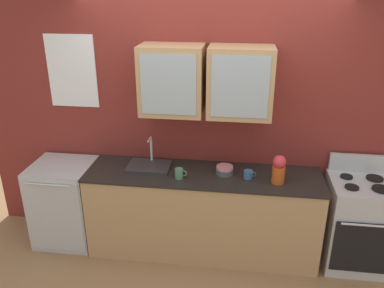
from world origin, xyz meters
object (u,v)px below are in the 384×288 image
(bowl_stack, at_px, (225,170))
(stove_range, at_px, (356,223))
(cup_near_sink, at_px, (179,174))
(dishwasher, at_px, (66,203))
(vase, at_px, (279,169))
(cup_near_bowls, at_px, (248,174))
(sink_faucet, at_px, (149,166))

(bowl_stack, bearing_deg, stove_range, -1.46)
(cup_near_sink, bearing_deg, bowl_stack, 20.57)
(cup_near_sink, distance_m, dishwasher, 1.35)
(bowl_stack, relative_size, vase, 0.63)
(bowl_stack, relative_size, cup_near_sink, 1.49)
(stove_range, distance_m, cup_near_bowls, 1.17)
(stove_range, height_order, cup_near_sink, stove_range)
(stove_range, xyz_separation_m, bowl_stack, (-1.29, 0.03, 0.48))
(stove_range, bearing_deg, dishwasher, -179.92)
(cup_near_sink, bearing_deg, stove_range, 4.19)
(vase, xyz_separation_m, dishwasher, (-2.18, 0.08, -0.59))
(vase, bearing_deg, cup_near_sink, -177.68)
(sink_faucet, height_order, dishwasher, sink_faucet)
(cup_near_sink, xyz_separation_m, cup_near_bowls, (0.65, 0.09, -0.01))
(stove_range, height_order, dishwasher, stove_range)
(cup_near_bowls, relative_size, dishwasher, 0.13)
(sink_faucet, bearing_deg, cup_near_sink, -28.99)
(stove_range, xyz_separation_m, cup_near_bowls, (-1.06, -0.03, 0.48))
(sink_faucet, height_order, vase, sink_faucet)
(vase, distance_m, cup_near_sink, 0.93)
(bowl_stack, distance_m, cup_near_bowls, 0.24)
(vase, bearing_deg, sink_faucet, 173.20)
(cup_near_bowls, xyz_separation_m, dishwasher, (-1.91, 0.03, -0.48))
(stove_range, xyz_separation_m, cup_near_sink, (-1.72, -0.13, 0.49))
(sink_faucet, relative_size, vase, 1.54)
(sink_faucet, xyz_separation_m, vase, (1.26, -0.15, 0.12))
(bowl_stack, height_order, cup_near_bowls, bowl_stack)
(bowl_stack, bearing_deg, sink_faucet, 177.77)
(stove_range, distance_m, cup_near_sink, 1.79)
(cup_near_sink, bearing_deg, sink_faucet, 151.01)
(stove_range, bearing_deg, vase, -173.65)
(bowl_stack, distance_m, dishwasher, 1.75)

